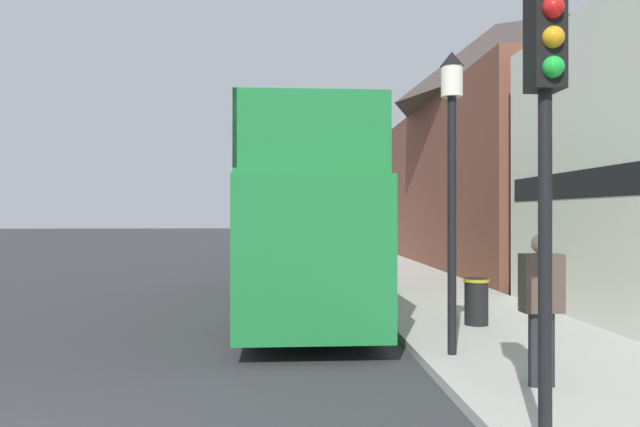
% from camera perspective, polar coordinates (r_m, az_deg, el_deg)
% --- Properties ---
extents(ground_plane, '(144.00, 144.00, 0.00)m').
position_cam_1_polar(ground_plane, '(26.81, -9.48, -4.81)').
color(ground_plane, '#333335').
extents(sidewalk, '(3.74, 108.00, 0.14)m').
position_cam_1_polar(sidewalk, '(23.97, 6.12, -5.20)').
color(sidewalk, '#ADAAA3').
rests_on(sidewalk, ground_plane).
extents(brick_terrace_rear, '(6.00, 18.10, 10.13)m').
position_cam_1_polar(brick_terrace_rear, '(27.06, 15.75, 5.98)').
color(brick_terrace_rear, brown).
rests_on(brick_terrace_rear, ground_plane).
extents(tour_bus, '(2.63, 11.42, 4.13)m').
position_cam_1_polar(tour_bus, '(14.89, -1.90, -1.52)').
color(tour_bus, '#1E7A38').
rests_on(tour_bus, ground_plane).
extents(parked_car_ahead_of_bus, '(2.00, 4.10, 1.44)m').
position_cam_1_polar(parked_car_ahead_of_bus, '(23.90, -1.17, -3.77)').
color(parked_car_ahead_of_bus, silver).
rests_on(parked_car_ahead_of_bus, ground_plane).
extents(pedestrian_nearest, '(0.48, 0.27, 1.84)m').
position_cam_1_polar(pedestrian_nearest, '(8.02, 19.59, -6.97)').
color(pedestrian_nearest, '#232328').
rests_on(pedestrian_nearest, sidewalk).
extents(traffic_signal, '(0.28, 0.42, 4.01)m').
position_cam_1_polar(traffic_signal, '(5.86, 19.98, 8.34)').
color(traffic_signal, black).
rests_on(traffic_signal, sidewalk).
extents(lamp_post_nearest, '(0.35, 0.35, 4.48)m').
position_cam_1_polar(lamp_post_nearest, '(9.47, 11.97, 6.20)').
color(lamp_post_nearest, black).
rests_on(lamp_post_nearest, sidewalk).
extents(lamp_post_second, '(0.35, 0.35, 5.25)m').
position_cam_1_polar(lamp_post_second, '(18.89, 4.60, 4.48)').
color(lamp_post_second, black).
rests_on(lamp_post_second, sidewalk).
extents(litter_bin, '(0.48, 0.48, 0.87)m').
position_cam_1_polar(litter_bin, '(12.13, 14.10, -7.68)').
color(litter_bin, black).
rests_on(litter_bin, sidewalk).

